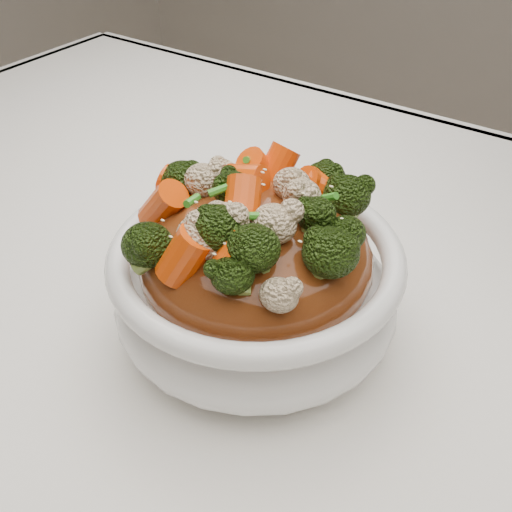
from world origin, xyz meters
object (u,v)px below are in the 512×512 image
Objects in this scene: bowl at (256,290)px; carrots at (256,186)px; broccoli at (256,188)px; dining_table at (251,495)px.

bowl is 1.26× the size of carrots.
bowl is at bearing -135.00° from broccoli.
dining_table is at bearing 129.74° from bowl.
carrots is 1.00× the size of broccoli.
broccoli reaches higher than bowl.
bowl is 0.09m from carrots.
broccoli reaches higher than dining_table.
carrots is 0.00m from broccoli.
broccoli is at bearing 0.00° from carrots.
bowl is (0.05, -0.06, 0.42)m from dining_table.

